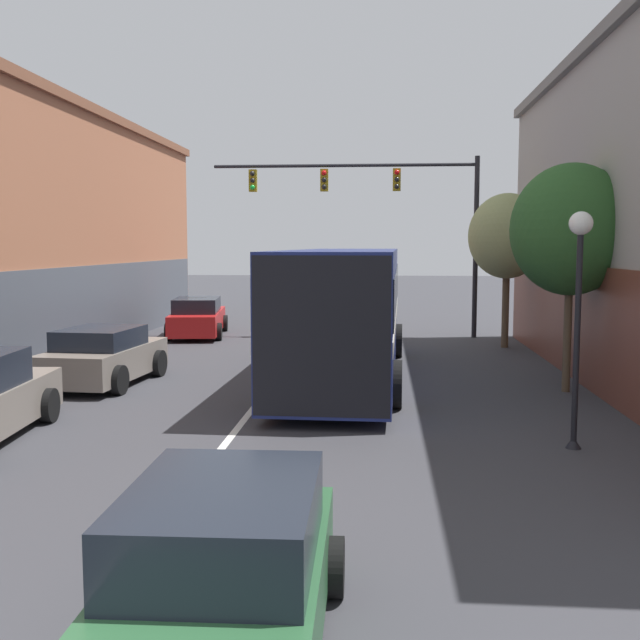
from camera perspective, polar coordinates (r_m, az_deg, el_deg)
name	(u,v)px	position (r m, az deg, el deg)	size (l,w,h in m)	color
lane_center_line	(268,390)	(17.48, -4.00, -5.32)	(0.14, 40.95, 0.01)	silver
bus	(345,306)	(18.89, 1.94, 1.08)	(3.10, 11.55, 3.23)	navy
hatchback_foreground	(219,584)	(6.37, -7.67, -19.33)	(1.98, 4.17, 1.41)	#285633
parked_car_left_near	(198,318)	(27.98, -9.31, 0.18)	(2.43, 4.84, 1.42)	red
parked_car_left_mid	(103,357)	(18.77, -16.17, -2.70)	(2.25, 4.03, 1.38)	slate
traffic_signal_gantry	(386,202)	(27.46, 5.03, 8.96)	(9.62, 0.36, 6.51)	black
street_lamp	(579,292)	(12.83, 19.10, 2.00)	(0.38, 0.38, 3.89)	black
street_tree_near	(571,230)	(17.84, 18.57, 6.52)	(2.70, 2.43, 5.18)	brown
street_tree_far	(507,237)	(25.10, 14.08, 6.18)	(2.51, 2.26, 5.02)	brown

